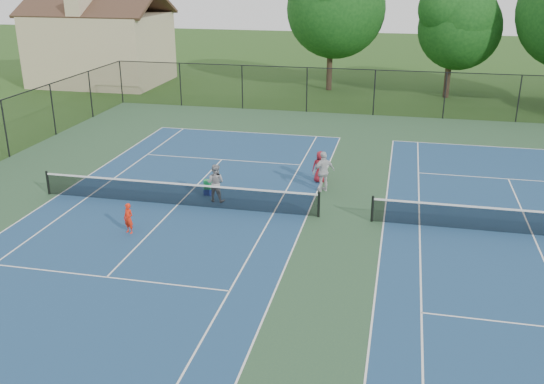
% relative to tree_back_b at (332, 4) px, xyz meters
% --- Properties ---
extents(ground, '(140.00, 140.00, 0.00)m').
position_rel_tree_back_b_xyz_m(ground, '(4.00, -26.00, -6.60)').
color(ground, '#234716').
rests_on(ground, ground).
extents(court_pad, '(36.00, 36.00, 0.01)m').
position_rel_tree_back_b_xyz_m(court_pad, '(4.00, -26.00, -6.59)').
color(court_pad, '#2A4A34').
rests_on(court_pad, ground).
extents(tennis_court_left, '(12.00, 23.83, 1.07)m').
position_rel_tree_back_b_xyz_m(tennis_court_left, '(-3.00, -26.00, -6.50)').
color(tennis_court_left, navy).
rests_on(tennis_court_left, ground).
extents(tennis_court_right, '(12.00, 23.83, 1.07)m').
position_rel_tree_back_b_xyz_m(tennis_court_right, '(11.00, -26.00, -6.50)').
color(tennis_court_right, navy).
rests_on(tennis_court_right, ground).
extents(perimeter_fence, '(36.08, 36.08, 3.02)m').
position_rel_tree_back_b_xyz_m(perimeter_fence, '(4.00, -26.00, -4.99)').
color(perimeter_fence, black).
rests_on(perimeter_fence, ground).
extents(tree_back_b, '(7.60, 7.60, 10.03)m').
position_rel_tree_back_b_xyz_m(tree_back_b, '(0.00, 0.00, 0.00)').
color(tree_back_b, '#2D2116').
rests_on(tree_back_b, ground).
extents(tree_back_c, '(6.00, 6.00, 8.40)m').
position_rel_tree_back_b_xyz_m(tree_back_c, '(9.00, -1.00, -1.11)').
color(tree_back_c, '#2D2116').
rests_on(tree_back_c, ground).
extents(clapboard_house, '(10.80, 8.10, 7.65)m').
position_rel_tree_back_b_xyz_m(clapboard_house, '(-19.00, -1.00, -3.50)').
color(clapboard_house, tan).
rests_on(clapboard_house, ground).
extents(child_player, '(0.50, 0.41, 1.17)m').
position_rel_tree_back_b_xyz_m(child_player, '(-3.75, -29.03, -6.01)').
color(child_player, red).
rests_on(child_player, ground).
extents(instructor, '(0.83, 0.67, 1.63)m').
position_rel_tree_back_b_xyz_m(instructor, '(-1.57, -25.19, -5.78)').
color(instructor, '#97979A').
rests_on(instructor, ground).
extents(bystander_a, '(1.12, 1.00, 1.83)m').
position_rel_tree_back_b_xyz_m(bystander_a, '(2.72, -23.03, -5.68)').
color(bystander_a, silver).
rests_on(bystander_a, ground).
extents(bystander_c, '(0.80, 0.60, 1.47)m').
position_rel_tree_back_b_xyz_m(bystander_c, '(2.40, -21.87, -5.86)').
color(bystander_c, maroon).
rests_on(bystander_c, ground).
extents(ball_crate, '(0.39, 0.34, 0.28)m').
position_rel_tree_back_b_xyz_m(ball_crate, '(-2.12, -24.56, -6.45)').
color(ball_crate, '#152E97').
rests_on(ball_crate, ground).
extents(ball_hopper, '(0.37, 0.33, 0.39)m').
position_rel_tree_back_b_xyz_m(ball_hopper, '(-2.12, -24.56, -6.12)').
color(ball_hopper, green).
rests_on(ball_hopper, ball_crate).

